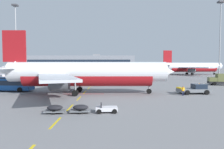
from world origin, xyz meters
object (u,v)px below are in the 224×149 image
(catering_truck, at_px, (4,80))
(ground_crew_worker, at_px, (183,90))
(pushback_tug, at_px, (195,89))
(apron_light_mast_near, at_px, (16,34))
(apron_shuttle_bus, at_px, (5,83))
(baggage_train, at_px, (81,108))
(airliner_foreground, at_px, (85,74))
(fuel_service_truck, at_px, (223,79))
(airliner_mid_left, at_px, (192,67))
(apron_light_mast_far, at_px, (220,32))

(catering_truck, height_order, ground_crew_worker, catering_truck)
(pushback_tug, relative_size, apron_light_mast_near, 0.24)
(pushback_tug, height_order, apron_shuttle_bus, apron_shuttle_bus)
(baggage_train, xyz_separation_m, ground_crew_worker, (16.75, 13.28, 0.48))
(ground_crew_worker, bearing_deg, pushback_tug, 37.61)
(catering_truck, xyz_separation_m, baggage_train, (23.97, -28.27, -1.12))
(catering_truck, bearing_deg, apron_light_mast_near, 106.05)
(airliner_foreground, height_order, pushback_tug, airliner_foreground)
(pushback_tug, bearing_deg, baggage_train, -141.71)
(apron_shuttle_bus, bearing_deg, ground_crew_worker, -9.95)
(fuel_service_truck, bearing_deg, apron_light_mast_near, 166.58)
(airliner_foreground, xyz_separation_m, catering_truck, (-22.41, 12.83, -2.30))
(airliner_mid_left, height_order, apron_shuttle_bus, airliner_mid_left)
(apron_shuttle_bus, bearing_deg, catering_truck, 118.84)
(apron_shuttle_bus, xyz_separation_m, apron_light_mast_near, (-10.12, 27.23, 14.35))
(airliner_mid_left, xyz_separation_m, fuel_service_truck, (-12.56, -53.66, -2.49))
(fuel_service_truck, height_order, ground_crew_worker, fuel_service_truck)
(pushback_tug, xyz_separation_m, catering_truck, (-43.82, 12.60, 0.74))
(fuel_service_truck, xyz_separation_m, apron_light_mast_far, (4.30, 10.27, 14.29))
(fuel_service_truck, xyz_separation_m, ground_crew_worker, (-17.23, -18.44, -0.64))
(apron_shuttle_bus, height_order, apron_light_mast_far, apron_light_mast_far)
(apron_light_mast_far, bearing_deg, pushback_tug, -125.00)
(pushback_tug, relative_size, baggage_train, 0.72)
(fuel_service_truck, bearing_deg, apron_light_mast_far, 67.27)
(airliner_foreground, relative_size, fuel_service_truck, 4.75)
(pushback_tug, distance_m, airliner_mid_left, 74.71)
(fuel_service_truck, xyz_separation_m, apron_light_mast_near, (-63.29, 15.10, 14.46))
(apron_light_mast_near, bearing_deg, baggage_train, -57.96)
(ground_crew_worker, bearing_deg, catering_truck, 159.79)
(airliner_mid_left, relative_size, apron_light_mast_near, 1.40)
(apron_shuttle_bus, relative_size, baggage_train, 1.41)
(baggage_train, bearing_deg, catering_truck, 130.29)
(airliner_mid_left, distance_m, apron_light_mast_near, 85.92)
(apron_light_mast_far, bearing_deg, airliner_mid_left, 79.22)
(airliner_foreground, height_order, baggage_train, airliner_foreground)
(apron_light_mast_near, bearing_deg, pushback_tug, -32.36)
(catering_truck, bearing_deg, pushback_tug, -16.04)
(apron_shuttle_bus, bearing_deg, baggage_train, -45.59)
(airliner_mid_left, distance_m, fuel_service_truck, 55.16)
(airliner_mid_left, distance_m, ground_crew_worker, 78.07)
(airliner_mid_left, height_order, apron_light_mast_near, apron_light_mast_near)
(catering_truck, relative_size, ground_crew_worker, 4.04)
(apron_light_mast_far, bearing_deg, apron_light_mast_near, 175.91)
(apron_light_mast_near, bearing_deg, apron_light_mast_far, -4.09)
(fuel_service_truck, relative_size, baggage_train, 0.84)
(catering_truck, xyz_separation_m, apron_light_mast_near, (-5.33, 18.55, 14.46))
(apron_light_mast_near, height_order, apron_light_mast_far, apron_light_mast_near)
(ground_crew_worker, height_order, apron_light_mast_near, apron_light_mast_near)
(pushback_tug, distance_m, ground_crew_worker, 3.92)
(pushback_tug, distance_m, catering_truck, 45.61)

